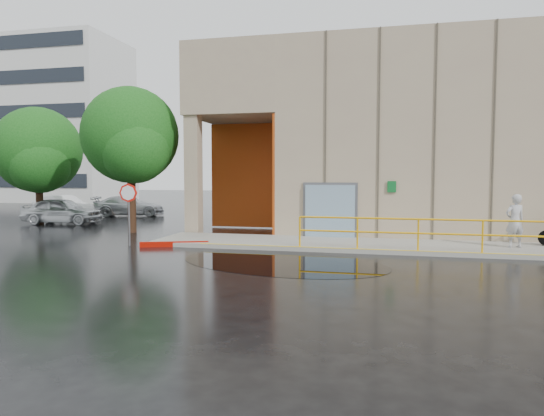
{
  "coord_description": "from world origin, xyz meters",
  "views": [
    {
      "loc": [
        2.22,
        -12.72,
        2.57
      ],
      "look_at": [
        -1.42,
        3.0,
        1.44
      ],
      "focal_mm": 32.0,
      "sensor_mm": 36.0,
      "label": 1
    }
  ],
  "objects_px": {
    "person": "(515,221)",
    "stop_sign": "(128,200)",
    "red_curb": "(174,244)",
    "car_c": "(129,206)",
    "car_a": "(62,211)",
    "tree_far": "(38,153)",
    "tree_near": "(131,139)",
    "car_b": "(63,207)"
  },
  "relations": [
    {
      "from": "car_b",
      "to": "tree_near",
      "type": "bearing_deg",
      "value": -106.51
    },
    {
      "from": "person",
      "to": "tree_near",
      "type": "distance_m",
      "value": 15.31
    },
    {
      "from": "car_a",
      "to": "tree_far",
      "type": "relative_size",
      "value": 0.67
    },
    {
      "from": "stop_sign",
      "to": "tree_near",
      "type": "bearing_deg",
      "value": 135.01
    },
    {
      "from": "person",
      "to": "car_a",
      "type": "relative_size",
      "value": 0.44
    },
    {
      "from": "tree_near",
      "to": "tree_far",
      "type": "distance_m",
      "value": 6.79
    },
    {
      "from": "stop_sign",
      "to": "car_b",
      "type": "relative_size",
      "value": 0.55
    },
    {
      "from": "red_curb",
      "to": "person",
      "type": "bearing_deg",
      "value": 7.15
    },
    {
      "from": "red_curb",
      "to": "tree_far",
      "type": "relative_size",
      "value": 0.4
    },
    {
      "from": "car_c",
      "to": "red_curb",
      "type": "bearing_deg",
      "value": -161.58
    },
    {
      "from": "person",
      "to": "stop_sign",
      "type": "relative_size",
      "value": 0.79
    },
    {
      "from": "tree_far",
      "to": "car_c",
      "type": "bearing_deg",
      "value": 72.07
    },
    {
      "from": "car_b",
      "to": "tree_near",
      "type": "relative_size",
      "value": 0.64
    },
    {
      "from": "stop_sign",
      "to": "red_curb",
      "type": "distance_m",
      "value": 2.29
    },
    {
      "from": "car_a",
      "to": "tree_far",
      "type": "height_order",
      "value": "tree_far"
    },
    {
      "from": "stop_sign",
      "to": "tree_near",
      "type": "height_order",
      "value": "tree_near"
    },
    {
      "from": "car_b",
      "to": "car_c",
      "type": "relative_size",
      "value": 0.95
    },
    {
      "from": "car_a",
      "to": "tree_near",
      "type": "xyz_separation_m",
      "value": [
        5.53,
        -2.69,
        3.41
      ]
    },
    {
      "from": "car_c",
      "to": "tree_far",
      "type": "bearing_deg",
      "value": 144.57
    },
    {
      "from": "car_c",
      "to": "tree_near",
      "type": "distance_m",
      "value": 9.68
    },
    {
      "from": "car_c",
      "to": "tree_far",
      "type": "height_order",
      "value": "tree_far"
    },
    {
      "from": "stop_sign",
      "to": "car_c",
      "type": "height_order",
      "value": "stop_sign"
    },
    {
      "from": "car_b",
      "to": "tree_near",
      "type": "xyz_separation_m",
      "value": [
        7.56,
        -5.52,
        3.43
      ]
    },
    {
      "from": "red_curb",
      "to": "car_a",
      "type": "height_order",
      "value": "car_a"
    },
    {
      "from": "car_a",
      "to": "car_b",
      "type": "height_order",
      "value": "car_a"
    },
    {
      "from": "person",
      "to": "stop_sign",
      "type": "height_order",
      "value": "stop_sign"
    },
    {
      "from": "person",
      "to": "stop_sign",
      "type": "xyz_separation_m",
      "value": [
        -13.09,
        -1.63,
        0.63
      ]
    },
    {
      "from": "car_a",
      "to": "tree_near",
      "type": "bearing_deg",
      "value": -122.3
    },
    {
      "from": "tree_near",
      "to": "tree_far",
      "type": "bearing_deg",
      "value": 161.31
    },
    {
      "from": "tree_far",
      "to": "red_curb",
      "type": "bearing_deg",
      "value": -29.1
    },
    {
      "from": "car_c",
      "to": "tree_far",
      "type": "relative_size",
      "value": 0.71
    },
    {
      "from": "stop_sign",
      "to": "car_a",
      "type": "xyz_separation_m",
      "value": [
        -7.32,
        6.2,
        -0.98
      ]
    },
    {
      "from": "tree_near",
      "to": "car_b",
      "type": "bearing_deg",
      "value": 143.84
    },
    {
      "from": "stop_sign",
      "to": "car_a",
      "type": "bearing_deg",
      "value": 157.75
    },
    {
      "from": "red_curb",
      "to": "tree_near",
      "type": "distance_m",
      "value": 6.24
    },
    {
      "from": "person",
      "to": "tree_far",
      "type": "height_order",
      "value": "tree_far"
    },
    {
      "from": "car_a",
      "to": "car_c",
      "type": "bearing_deg",
      "value": -16.81
    },
    {
      "from": "car_b",
      "to": "tree_near",
      "type": "distance_m",
      "value": 9.97
    },
    {
      "from": "red_curb",
      "to": "car_a",
      "type": "bearing_deg",
      "value": 146.22
    },
    {
      "from": "car_a",
      "to": "tree_near",
      "type": "relative_size",
      "value": 0.63
    },
    {
      "from": "red_curb",
      "to": "tree_far",
      "type": "height_order",
      "value": "tree_far"
    },
    {
      "from": "tree_far",
      "to": "person",
      "type": "bearing_deg",
      "value": -10.77
    }
  ]
}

